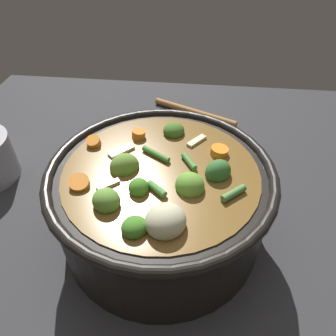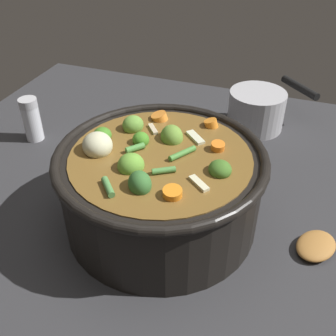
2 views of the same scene
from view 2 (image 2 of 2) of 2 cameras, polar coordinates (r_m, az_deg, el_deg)
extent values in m
plane|color=#2D2D30|center=(0.70, -0.95, -7.32)|extent=(1.10, 1.10, 0.00)
cylinder|color=black|center=(0.66, -1.01, -3.15)|extent=(0.32, 0.32, 0.13)
torus|color=black|center=(0.62, -1.07, 1.59)|extent=(0.33, 0.33, 0.02)
cylinder|color=brown|center=(0.65, -1.01, -2.79)|extent=(0.28, 0.28, 0.13)
ellipsoid|color=#629439|center=(0.68, -4.97, 6.09)|extent=(0.05, 0.05, 0.03)
ellipsoid|color=#35692F|center=(0.55, -4.08, -2.20)|extent=(0.05, 0.05, 0.04)
ellipsoid|color=#3F6C25|center=(0.58, 7.37, -0.19)|extent=(0.05, 0.05, 0.03)
ellipsoid|color=olive|center=(0.65, 0.43, 4.44)|extent=(0.06, 0.05, 0.04)
ellipsoid|color=#458725|center=(0.64, -3.87, 4.03)|extent=(0.04, 0.04, 0.03)
ellipsoid|color=#639D35|center=(0.59, -5.27, 0.37)|extent=(0.05, 0.05, 0.04)
ellipsoid|color=#428025|center=(0.66, -9.26, 4.65)|extent=(0.04, 0.04, 0.02)
cylinder|color=orange|center=(0.54, 0.63, -3.74)|extent=(0.03, 0.03, 0.02)
cylinder|color=orange|center=(0.69, 6.14, 6.10)|extent=(0.02, 0.03, 0.02)
cylinder|color=orange|center=(0.63, 7.03, 2.83)|extent=(0.03, 0.03, 0.02)
cylinder|color=orange|center=(0.71, -1.21, 7.10)|extent=(0.04, 0.04, 0.02)
ellipsoid|color=beige|center=(0.63, -9.95, 3.19)|extent=(0.07, 0.07, 0.04)
cylinder|color=#4A8A39|center=(0.61, 2.05, 2.09)|extent=(0.05, 0.03, 0.01)
cylinder|color=#4C8544|center=(0.55, -8.48, -2.66)|extent=(0.03, 0.03, 0.01)
cylinder|color=#4E8B42|center=(0.58, -0.60, -0.34)|extent=(0.03, 0.03, 0.01)
cylinder|color=#4E8F40|center=(0.62, -4.84, 2.63)|extent=(0.03, 0.03, 0.01)
cube|color=beige|center=(0.66, 3.90, 4.33)|extent=(0.04, 0.04, 0.01)
cube|color=beige|center=(0.56, 4.39, -2.17)|extent=(0.03, 0.04, 0.01)
cube|color=#CAB795|center=(0.68, -2.13, 5.52)|extent=(0.03, 0.03, 0.01)
ellipsoid|color=#A26D33|center=(0.69, 20.19, -10.27)|extent=(0.09, 0.08, 0.02)
cylinder|color=silver|center=(0.93, -18.64, 6.07)|extent=(0.04, 0.04, 0.08)
cylinder|color=#B7B7BC|center=(0.91, -19.23, 8.70)|extent=(0.04, 0.04, 0.02)
cylinder|color=#ADADB2|center=(0.95, 12.35, 8.01)|extent=(0.13, 0.13, 0.09)
cylinder|color=black|center=(1.01, 18.16, 10.76)|extent=(0.09, 0.09, 0.02)
camera|label=1|loc=(0.67, -34.46, 26.47)|focal=33.49mm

